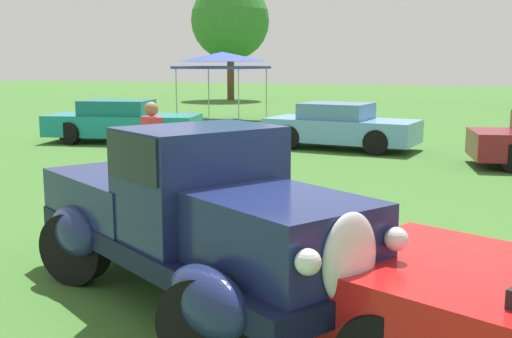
% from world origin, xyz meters
% --- Properties ---
extents(ground_plane, '(120.00, 120.00, 0.00)m').
position_xyz_m(ground_plane, '(0.00, 0.00, 0.00)').
color(ground_plane, '#386628').
extents(feature_pickup_truck, '(4.34, 3.25, 1.70)m').
position_xyz_m(feature_pickup_truck, '(-0.28, -0.56, 0.86)').
color(feature_pickup_truck, black).
rests_on(feature_pickup_truck, ground_plane).
extents(show_car_teal, '(4.63, 2.78, 1.22)m').
position_xyz_m(show_car_teal, '(-8.31, 9.48, 0.60)').
color(show_car_teal, teal).
rests_on(show_car_teal, ground_plane).
extents(show_car_skyblue, '(4.08, 1.96, 1.22)m').
position_xyz_m(show_car_skyblue, '(-2.11, 10.64, 0.60)').
color(show_car_skyblue, '#669EDB').
rests_on(show_car_skyblue, ground_plane).
extents(spectator_between_cars, '(0.46, 0.44, 1.69)m').
position_xyz_m(spectator_between_cars, '(-2.79, 2.57, 0.91)').
color(spectator_between_cars, '#283351').
rests_on(spectator_between_cars, ground_plane).
extents(canopy_tent_left_field, '(2.96, 2.96, 2.71)m').
position_xyz_m(canopy_tent_left_field, '(-8.78, 16.92, 2.42)').
color(canopy_tent_left_field, '#B7B7BC').
rests_on(canopy_tent_left_field, ground_plane).
extents(treeline_far_left, '(4.79, 4.79, 7.24)m').
position_xyz_m(treeline_far_left, '(-14.73, 29.88, 4.82)').
color(treeline_far_left, brown).
rests_on(treeline_far_left, ground_plane).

